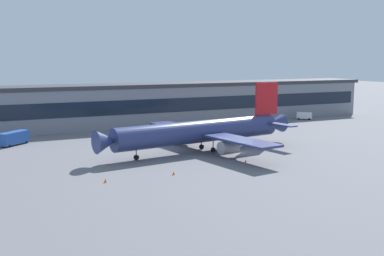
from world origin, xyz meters
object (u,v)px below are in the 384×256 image
(follow_me_car, at_px, (238,125))
(traffic_cone_1, at_px, (174,173))
(airliner, at_px, (203,131))
(traffic_cone_3, at_px, (105,181))
(traffic_cone_2, at_px, (246,161))
(crew_van, at_px, (304,115))
(fuel_truck, at_px, (14,138))
(traffic_cone_0, at_px, (107,166))

(follow_me_car, xyz_separation_m, traffic_cone_1, (-42.44, -45.75, -0.77))
(airliner, height_order, traffic_cone_1, airliner)
(traffic_cone_3, bearing_deg, airliner, 31.77)
(follow_me_car, distance_m, traffic_cone_2, 49.16)
(airliner, bearing_deg, traffic_cone_3, -148.23)
(airliner, xyz_separation_m, traffic_cone_3, (-28.26, -17.50, -4.33))
(crew_van, distance_m, traffic_cone_2, 75.75)
(traffic_cone_1, bearing_deg, fuel_truck, 116.85)
(crew_van, height_order, traffic_cone_2, crew_van)
(traffic_cone_2, bearing_deg, crew_van, 41.55)
(traffic_cone_2, bearing_deg, fuel_truck, 133.98)
(fuel_truck, bearing_deg, airliner, -35.96)
(follow_me_car, xyz_separation_m, traffic_cone_2, (-24.60, -42.55, -0.81))
(airliner, xyz_separation_m, fuel_truck, (-38.44, 27.88, -2.79))
(fuel_truck, xyz_separation_m, traffic_cone_1, (23.08, -45.59, -1.56))
(airliner, distance_m, crew_van, 69.18)
(traffic_cone_0, bearing_deg, traffic_cone_1, -49.01)
(traffic_cone_2, bearing_deg, follow_me_car, 59.97)
(fuel_truck, xyz_separation_m, traffic_cone_0, (13.65, -34.74, -1.59))
(traffic_cone_0, distance_m, traffic_cone_1, 14.38)
(traffic_cone_1, bearing_deg, traffic_cone_2, 10.16)
(traffic_cone_2, bearing_deg, traffic_cone_1, -169.84)
(crew_van, bearing_deg, traffic_cone_3, -148.67)
(follow_me_car, distance_m, fuel_truck, 65.52)
(airliner, relative_size, traffic_cone_1, 81.32)
(airliner, distance_m, follow_me_car, 39.15)
(airliner, bearing_deg, traffic_cone_1, -130.95)
(airliner, relative_size, follow_me_car, 10.94)
(fuel_truck, relative_size, traffic_cone_1, 12.73)
(traffic_cone_0, bearing_deg, crew_van, 26.89)
(crew_van, bearing_deg, airliner, -148.88)
(airliner, xyz_separation_m, crew_van, (59.16, 35.72, -3.21))
(airliner, relative_size, traffic_cone_0, 89.65)
(traffic_cone_3, bearing_deg, traffic_cone_2, 5.55)
(traffic_cone_3, bearing_deg, crew_van, 31.33)
(fuel_truck, bearing_deg, traffic_cone_0, -68.56)
(crew_van, height_order, traffic_cone_1, crew_van)
(crew_van, height_order, traffic_cone_3, crew_van)
(traffic_cone_2, xyz_separation_m, traffic_cone_3, (-30.73, -2.99, 0.06))
(follow_me_car, relative_size, traffic_cone_1, 7.44)
(airliner, height_order, traffic_cone_3, airliner)
(follow_me_car, height_order, traffic_cone_2, follow_me_car)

